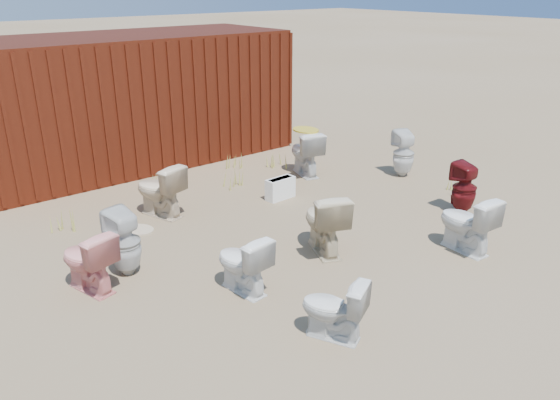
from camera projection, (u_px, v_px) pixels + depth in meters
ground at (309, 252)px, 7.17m from camera, size 100.00×100.00×0.00m
shipping_container at (130, 99)px, 10.48m from camera, size 6.00×2.40×2.40m
toilet_front_a at (242, 263)px, 6.14m from camera, size 0.48×0.74×0.71m
toilet_front_pink at (87, 261)px, 6.16m from camera, size 0.59×0.81×0.75m
toilet_front_c at (333, 309)px, 5.33m from camera, size 0.61×0.74×0.66m
toilet_front_maroon at (464, 188)px, 8.25m from camera, size 0.37×0.38×0.80m
toilet_front_e at (467, 223)px, 7.08m from camera, size 0.49×0.80×0.78m
toilet_back_a at (125, 242)px, 6.50m from camera, size 0.44×0.45×0.83m
toilet_back_beige_left at (159, 190)px, 8.14m from camera, size 0.68×0.90×0.82m
toilet_back_beige_right at (324, 221)px, 7.05m from camera, size 0.77×0.95×0.84m
toilet_back_yellowlid at (305, 153)px, 9.90m from camera, size 0.68×0.91×0.83m
toilet_back_e at (404, 154)px, 9.83m from camera, size 0.50×0.50×0.84m
yellow_lid at (306, 130)px, 9.74m from camera, size 0.42×0.52×0.02m
loose_tank at (280, 188)px, 8.87m from camera, size 0.51×0.23×0.35m
loose_lid_near at (120, 238)px, 7.54m from camera, size 0.43×0.53×0.02m
loose_lid_far at (138, 230)px, 7.78m from camera, size 0.55×0.59×0.02m
weed_clump_a at (66, 220)px, 7.69m from camera, size 0.36×0.36×0.34m
weed_clump_b at (234, 178)px, 9.39m from camera, size 0.32×0.32×0.31m
weed_clump_c at (276, 160)px, 10.37m from camera, size 0.36×0.36×0.29m
weed_clump_d at (159, 184)px, 9.16m from camera, size 0.30×0.30×0.30m
weed_clump_e at (233, 161)px, 10.33m from camera, size 0.34×0.34×0.28m
weed_clump_f at (450, 187)px, 9.13m from camera, size 0.28×0.28×0.22m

